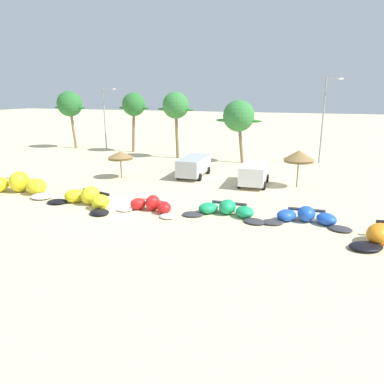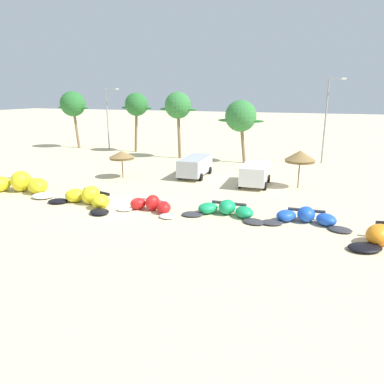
{
  "view_description": "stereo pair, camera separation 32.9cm",
  "coord_description": "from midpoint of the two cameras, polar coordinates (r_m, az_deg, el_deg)",
  "views": [
    {
      "loc": [
        12.6,
        -20.91,
        7.66
      ],
      "look_at": [
        4.41,
        2.0,
        1.0
      ],
      "focal_mm": 33.95,
      "sensor_mm": 36.0,
      "label": 1
    },
    {
      "loc": [
        12.91,
        -20.8,
        7.66
      ],
      "look_at": [
        4.41,
        2.0,
        1.0
      ],
      "focal_mm": 33.95,
      "sensor_mm": 36.0,
      "label": 2
    }
  ],
  "objects": [
    {
      "name": "ground_plane",
      "position": [
        25.62,
        -11.25,
        -2.39
      ],
      "size": [
        260.0,
        260.0,
        0.0
      ],
      "primitive_type": "plane",
      "color": "beige"
    },
    {
      "name": "palm_center_left",
      "position": [
        41.24,
        7.11,
        11.71
      ],
      "size": [
        5.22,
        3.48,
        6.95
      ],
      "color": "#7F6647",
      "rests_on": "ground"
    },
    {
      "name": "parked_car_second",
      "position": [
        34.35,
        0.07,
        4.28
      ],
      "size": [
        2.44,
        5.12,
        1.84
      ],
      "color": "#B2B7BC",
      "rests_on": "ground"
    },
    {
      "name": "kite_far_left",
      "position": [
        31.82,
        -26.09,
        0.96
      ],
      "size": [
        7.45,
        4.18,
        1.65
      ],
      "color": "white",
      "rests_on": "ground"
    },
    {
      "name": "kite_left_of_center",
      "position": [
        24.39,
        -6.86,
        -2.11
      ],
      "size": [
        4.63,
        2.34,
        1.05
      ],
      "color": "white",
      "rests_on": "ground"
    },
    {
      "name": "kite_left",
      "position": [
        26.57,
        -16.48,
        -0.98
      ],
      "size": [
        5.93,
        3.53,
        1.29
      ],
      "color": "black",
      "rests_on": "ground"
    },
    {
      "name": "kite_center",
      "position": [
        23.58,
        5.0,
        -2.79
      ],
      "size": [
        5.67,
        2.58,
        0.94
      ],
      "color": "#333338",
      "rests_on": "ground"
    },
    {
      "name": "lamppost_west_center",
      "position": [
        42.94,
        19.88,
        11.09
      ],
      "size": [
        1.79,
        0.24,
        9.25
      ],
      "color": "gray",
      "rests_on": "ground"
    },
    {
      "name": "palm_leftmost",
      "position": [
        54.87,
        -18.84,
        12.9
      ],
      "size": [
        5.22,
        3.48,
        7.92
      ],
      "color": "#7F6647",
      "rests_on": "ground"
    },
    {
      "name": "palm_left",
      "position": [
        49.1,
        -9.32,
        13.31
      ],
      "size": [
        4.51,
        3.0,
        7.73
      ],
      "color": "#7F6647",
      "rests_on": "ground"
    },
    {
      "name": "parked_van",
      "position": [
        31.56,
        9.45,
        3.08
      ],
      "size": [
        2.48,
        4.72,
        1.84
      ],
      "color": "white",
      "rests_on": "ground"
    },
    {
      "name": "beach_umbrella_near_van",
      "position": [
        34.09,
        -11.46,
        5.67
      ],
      "size": [
        2.35,
        2.35,
        2.51
      ],
      "color": "brown",
      "rests_on": "ground"
    },
    {
      "name": "beach_umbrella_middle",
      "position": [
        31.14,
        16.16,
        5.44
      ],
      "size": [
        2.51,
        2.51,
        3.14
      ],
      "color": "brown",
      "rests_on": "ground"
    },
    {
      "name": "kite_right_of_center",
      "position": [
        23.19,
        17.11,
        -3.74
      ],
      "size": [
        5.46,
        2.59,
        0.94
      ],
      "color": "#333338",
      "rests_on": "ground"
    },
    {
      "name": "palm_left_of_gap",
      "position": [
        43.79,
        -2.8,
        13.33
      ],
      "size": [
        4.68,
        3.12,
        7.82
      ],
      "color": "#7F6647",
      "rests_on": "ground"
    },
    {
      "name": "lamppost_west",
      "position": [
        52.6,
        -13.59,
        11.68
      ],
      "size": [
        2.12,
        0.24,
        8.3
      ],
      "color": "gray",
      "rests_on": "ground"
    }
  ]
}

